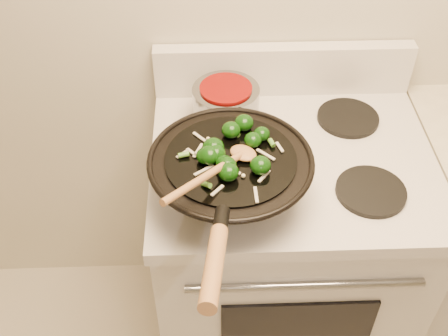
{
  "coord_description": "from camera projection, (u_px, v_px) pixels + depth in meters",
  "views": [
    {
      "loc": [
        -0.24,
        0.04,
        1.96
      ],
      "look_at": [
        -0.2,
        1.01,
        1.03
      ],
      "focal_mm": 45.0,
      "sensor_mm": 36.0,
      "label": 1
    }
  ],
  "objects": [
    {
      "name": "stove",
      "position": [
        282.0,
        255.0,
        1.85
      ],
      "size": [
        0.78,
        0.67,
        1.08
      ],
      "color": "silver",
      "rests_on": "ground"
    },
    {
      "name": "wooden_spoon",
      "position": [
        223.0,
        166.0,
        1.27
      ],
      "size": [
        0.23,
        0.26,
        0.08
      ],
      "color": "#A47040",
      "rests_on": "wok"
    },
    {
      "name": "wok",
      "position": [
        230.0,
        176.0,
        1.37
      ],
      "size": [
        0.4,
        0.67,
        0.21
      ],
      "color": "black",
      "rests_on": "stove"
    },
    {
      "name": "stirfry",
      "position": [
        229.0,
        150.0,
        1.33
      ],
      "size": [
        0.26,
        0.28,
        0.05
      ],
      "color": "black",
      "rests_on": "wok"
    },
    {
      "name": "saucepan",
      "position": [
        226.0,
        104.0,
        1.6
      ],
      "size": [
        0.19,
        0.3,
        0.11
      ],
      "color": "gray",
      "rests_on": "stove"
    }
  ]
}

